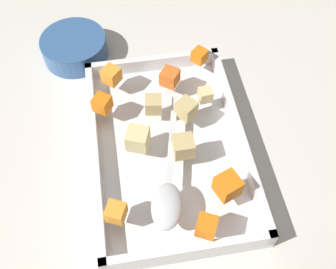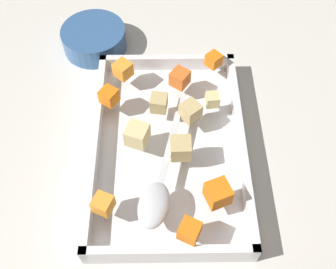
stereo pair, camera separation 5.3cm
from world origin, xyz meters
name	(u,v)px [view 1 (the left image)]	position (x,y,z in m)	size (l,w,h in m)	color
ground_plane	(160,158)	(0.00, 0.00, 0.00)	(4.00, 4.00, 0.00)	beige
baking_dish	(168,148)	(0.01, -0.01, 0.01)	(0.38, 0.25, 0.04)	silver
carrot_chunk_back_center	(111,75)	(0.15, 0.06, 0.06)	(0.03, 0.03, 0.03)	orange
carrot_chunk_center	(170,77)	(0.13, -0.04, 0.06)	(0.03, 0.03, 0.03)	orange
carrot_chunk_mid_left	(102,103)	(0.09, 0.08, 0.06)	(0.03, 0.03, 0.03)	orange
carrot_chunk_near_left	(207,226)	(-0.15, -0.04, 0.06)	(0.03, 0.03, 0.03)	orange
carrot_chunk_front_center	(200,56)	(0.17, -0.10, 0.06)	(0.02, 0.02, 0.02)	orange
carrot_chunk_far_left	(116,212)	(-0.11, 0.08, 0.06)	(0.03, 0.03, 0.03)	orange
carrot_chunk_rim_edge	(228,186)	(-0.10, -0.09, 0.06)	(0.03, 0.03, 0.03)	orange
potato_chunk_heap_top	(155,104)	(0.07, 0.00, 0.06)	(0.03, 0.03, 0.03)	tan
potato_chunk_heap_side	(186,109)	(0.05, -0.05, 0.06)	(0.03, 0.03, 0.03)	tan
potato_chunk_corner_sw	(183,146)	(-0.02, -0.03, 0.06)	(0.03, 0.03, 0.03)	tan
potato_chunk_near_right	(205,95)	(0.08, -0.09, 0.06)	(0.02, 0.02, 0.02)	#E0CC89
potato_chunk_corner_se	(138,139)	(0.01, 0.03, 0.06)	(0.03, 0.03, 0.03)	#E0CC89
serving_spoon	(167,197)	(-0.10, 0.00, 0.05)	(0.24, 0.08, 0.02)	silver
small_prep_bowl	(75,48)	(0.27, 0.13, 0.02)	(0.13, 0.13, 0.04)	#33598C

